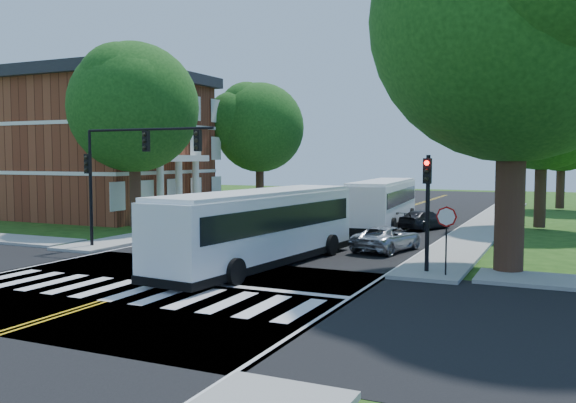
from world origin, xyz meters
The scene contains 24 objects.
ground centered at (0.00, 0.00, 0.00)m, with size 140.00×140.00×0.00m, color #1A4110.
road centered at (0.00, 18.00, 0.01)m, with size 14.00×96.00×0.01m, color black.
cross_road centered at (0.00, 0.00, 0.01)m, with size 60.00×12.00×0.01m, color black.
center_line centered at (0.00, 22.00, 0.01)m, with size 0.36×70.00×0.01m, color gold.
edge_line_w centered at (-6.80, 22.00, 0.01)m, with size 0.12×70.00×0.01m, color silver.
edge_line_e centered at (6.80, 22.00, 0.01)m, with size 0.12×70.00×0.01m, color silver.
crosswalk centered at (0.00, -0.50, 0.02)m, with size 12.60×3.00×0.01m, color silver.
stop_bar centered at (3.50, 1.60, 0.02)m, with size 6.60×0.40×0.01m, color silver.
sidewalk_nw centered at (-8.30, 25.00, 0.07)m, with size 2.60×40.00×0.15m, color gray.
sidewalk_ne centered at (8.30, 25.00, 0.07)m, with size 2.60×40.00×0.15m, color gray.
tree_ne_big centered at (11.00, 8.00, 9.62)m, with size 10.80×10.80×14.91m.
tree_west_near centered at (-11.50, 14.00, 7.53)m, with size 8.00×8.00×11.40m.
tree_west_far centered at (-11.00, 30.00, 7.00)m, with size 7.60×7.60×10.67m.
tree_east_mid centered at (11.50, 24.00, 7.86)m, with size 8.40×8.40×11.93m.
tree_east_far centered at (12.50, 40.00, 6.86)m, with size 7.20×7.20×10.34m.
brick_building centered at (-21.95, 20.00, 5.42)m, with size 20.00×13.00×10.80m.
signal_nw centered at (-5.86, 6.43, 4.38)m, with size 7.15×0.46×5.66m.
signal_ne centered at (8.20, 6.44, 2.96)m, with size 0.30×0.46×4.40m.
stop_sign centered at (9.00, 5.98, 2.03)m, with size 0.76×0.08×2.53m.
bus_lead centered at (1.61, 5.52, 1.64)m, with size 3.81×12.15×3.09m.
bus_follow centered at (2.19, 21.83, 1.58)m, with size 3.47×11.65×2.97m.
hatchback centered at (-4.45, 9.67, 0.65)m, with size 1.34×3.86×1.27m, color #B5B7BD.
suv centered at (5.26, 11.62, 0.61)m, with size 1.99×4.32×1.20m, color #A9ABB0.
dark_sedan centered at (5.02, 21.13, 0.60)m, with size 1.65×4.07×1.18m, color black.
Camera 1 is at (12.92, -16.49, 4.45)m, focal length 38.00 mm.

